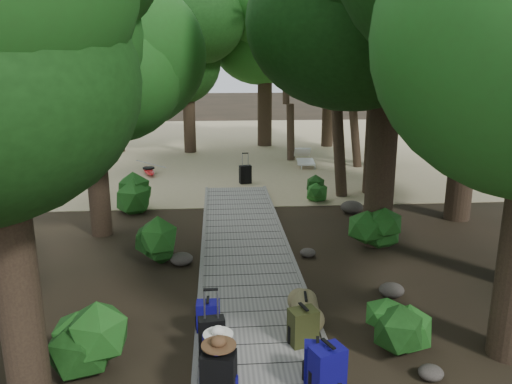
{
  "coord_description": "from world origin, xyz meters",
  "views": [
    {
      "loc": [
        -0.61,
        -9.06,
        4.19
      ],
      "look_at": [
        0.36,
        3.01,
        1.0
      ],
      "focal_mm": 35.0,
      "sensor_mm": 36.0,
      "label": 1
    }
  ],
  "objects_px": {
    "backpack_right_d": "(303,325)",
    "backpack_left_c": "(218,357)",
    "sun_lounger": "(306,158)",
    "backpack_left_d": "(208,315)",
    "backpack_right_c": "(317,360)",
    "suitcase_on_boardwalk": "(212,336)",
    "backpack_right_b": "(327,369)",
    "lone_suitcase_on_sand": "(245,174)",
    "duffel_right_khaki": "(305,310)",
    "kayak": "(149,170)",
    "backpack_left_b": "(219,376)"
  },
  "relations": [
    {
      "from": "backpack_right_d",
      "to": "backpack_left_c",
      "type": "bearing_deg",
      "value": -164.28
    },
    {
      "from": "backpack_left_c",
      "to": "sun_lounger",
      "type": "height_order",
      "value": "backpack_left_c"
    },
    {
      "from": "backpack_left_c",
      "to": "backpack_left_d",
      "type": "distance_m",
      "value": 1.27
    },
    {
      "from": "backpack_left_d",
      "to": "backpack_right_c",
      "type": "height_order",
      "value": "backpack_right_c"
    },
    {
      "from": "suitcase_on_boardwalk",
      "to": "backpack_left_c",
      "type": "bearing_deg",
      "value": -89.19
    },
    {
      "from": "backpack_left_d",
      "to": "backpack_right_b",
      "type": "bearing_deg",
      "value": -46.45
    },
    {
      "from": "backpack_left_c",
      "to": "lone_suitcase_on_sand",
      "type": "bearing_deg",
      "value": 77.42
    },
    {
      "from": "backpack_left_c",
      "to": "sun_lounger",
      "type": "bearing_deg",
      "value": 67.96
    },
    {
      "from": "duffel_right_khaki",
      "to": "backpack_right_d",
      "type": "bearing_deg",
      "value": -96.87
    },
    {
      "from": "backpack_right_b",
      "to": "suitcase_on_boardwalk",
      "type": "height_order",
      "value": "backpack_right_b"
    },
    {
      "from": "duffel_right_khaki",
      "to": "kayak",
      "type": "relative_size",
      "value": 0.2
    },
    {
      "from": "backpack_right_c",
      "to": "kayak",
      "type": "xyz_separation_m",
      "value": [
        -3.85,
        13.19,
        -0.23
      ]
    },
    {
      "from": "lone_suitcase_on_sand",
      "to": "backpack_right_c",
      "type": "bearing_deg",
      "value": -102.36
    },
    {
      "from": "sun_lounger",
      "to": "backpack_left_b",
      "type": "bearing_deg",
      "value": -98.53
    },
    {
      "from": "backpack_right_d",
      "to": "duffel_right_khaki",
      "type": "bearing_deg",
      "value": 60.27
    },
    {
      "from": "lone_suitcase_on_sand",
      "to": "backpack_right_b",
      "type": "bearing_deg",
      "value": -102.1
    },
    {
      "from": "suitcase_on_boardwalk",
      "to": "backpack_left_b",
      "type": "bearing_deg",
      "value": -91.9
    },
    {
      "from": "backpack_left_d",
      "to": "backpack_left_c",
      "type": "bearing_deg",
      "value": -81.87
    },
    {
      "from": "backpack_left_d",
      "to": "duffel_right_khaki",
      "type": "xyz_separation_m",
      "value": [
        1.54,
        0.14,
        -0.05
      ]
    },
    {
      "from": "backpack_left_b",
      "to": "kayak",
      "type": "distance_m",
      "value": 13.79
    },
    {
      "from": "backpack_left_d",
      "to": "backpack_right_c",
      "type": "relative_size",
      "value": 0.93
    },
    {
      "from": "duffel_right_khaki",
      "to": "backpack_right_b",
      "type": "bearing_deg",
      "value": -85.23
    },
    {
      "from": "backpack_left_c",
      "to": "suitcase_on_boardwalk",
      "type": "distance_m",
      "value": 0.62
    },
    {
      "from": "backpack_right_c",
      "to": "suitcase_on_boardwalk",
      "type": "height_order",
      "value": "backpack_right_c"
    },
    {
      "from": "backpack_right_c",
      "to": "backpack_left_d",
      "type": "bearing_deg",
      "value": 146.57
    },
    {
      "from": "backpack_left_d",
      "to": "suitcase_on_boardwalk",
      "type": "relative_size",
      "value": 0.95
    },
    {
      "from": "backpack_right_c",
      "to": "duffel_right_khaki",
      "type": "bearing_deg",
      "value": 95.67
    },
    {
      "from": "duffel_right_khaki",
      "to": "kayak",
      "type": "height_order",
      "value": "duffel_right_khaki"
    },
    {
      "from": "backpack_left_b",
      "to": "duffel_right_khaki",
      "type": "bearing_deg",
      "value": 64.39
    },
    {
      "from": "lone_suitcase_on_sand",
      "to": "sun_lounger",
      "type": "bearing_deg",
      "value": 31.77
    },
    {
      "from": "backpack_right_d",
      "to": "lone_suitcase_on_sand",
      "type": "distance_m",
      "value": 10.5
    },
    {
      "from": "backpack_left_b",
      "to": "duffel_right_khaki",
      "type": "height_order",
      "value": "backpack_left_b"
    },
    {
      "from": "backpack_right_c",
      "to": "duffel_right_khaki",
      "type": "distance_m",
      "value": 1.49
    },
    {
      "from": "kayak",
      "to": "sun_lounger",
      "type": "height_order",
      "value": "sun_lounger"
    },
    {
      "from": "suitcase_on_boardwalk",
      "to": "kayak",
      "type": "distance_m",
      "value": 12.74
    },
    {
      "from": "backpack_left_c",
      "to": "backpack_right_b",
      "type": "xyz_separation_m",
      "value": [
        1.35,
        -0.4,
        0.02
      ]
    },
    {
      "from": "backpack_left_c",
      "to": "backpack_right_c",
      "type": "xyz_separation_m",
      "value": [
        1.29,
        -0.09,
        -0.06
      ]
    },
    {
      "from": "lone_suitcase_on_sand",
      "to": "backpack_right_d",
      "type": "bearing_deg",
      "value": -102.42
    },
    {
      "from": "backpack_left_b",
      "to": "sun_lounger",
      "type": "xyz_separation_m",
      "value": [
        3.63,
        14.4,
        -0.14
      ]
    },
    {
      "from": "suitcase_on_boardwalk",
      "to": "sun_lounger",
      "type": "bearing_deg",
      "value": 67.47
    },
    {
      "from": "backpack_left_d",
      "to": "backpack_right_b",
      "type": "distance_m",
      "value": 2.24
    },
    {
      "from": "backpack_right_b",
      "to": "sun_lounger",
      "type": "relative_size",
      "value": 0.35
    },
    {
      "from": "backpack_left_d",
      "to": "kayak",
      "type": "xyz_separation_m",
      "value": [
        -2.42,
        11.84,
        -0.21
      ]
    },
    {
      "from": "backpack_left_c",
      "to": "kayak",
      "type": "height_order",
      "value": "backpack_left_c"
    },
    {
      "from": "backpack_right_b",
      "to": "lone_suitcase_on_sand",
      "type": "xyz_separation_m",
      "value": [
        -0.33,
        11.7,
        -0.15
      ]
    },
    {
      "from": "backpack_right_b",
      "to": "kayak",
      "type": "relative_size",
      "value": 0.23
    },
    {
      "from": "backpack_left_c",
      "to": "backpack_left_d",
      "type": "relative_size",
      "value": 1.28
    },
    {
      "from": "backpack_right_d",
      "to": "duffel_right_khaki",
      "type": "relative_size",
      "value": 0.93
    },
    {
      "from": "backpack_left_c",
      "to": "backpack_right_c",
      "type": "relative_size",
      "value": 1.19
    },
    {
      "from": "backpack_right_c",
      "to": "duffel_right_khaki",
      "type": "relative_size",
      "value": 0.89
    }
  ]
}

